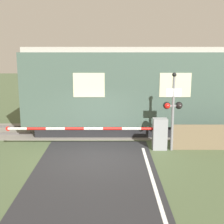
{
  "coord_description": "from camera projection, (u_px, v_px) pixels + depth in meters",
  "views": [
    {
      "loc": [
        0.61,
        -11.87,
        4.31
      ],
      "look_at": [
        0.66,
        1.52,
        1.51
      ],
      "focal_mm": 50.0,
      "sensor_mm": 36.0,
      "label": 1
    }
  ],
  "objects": [
    {
      "name": "track_bed",
      "position": [
        99.0,
        131.0,
        16.19
      ],
      "size": [
        36.0,
        3.2,
        0.13
      ],
      "color": "slate",
      "rests_on": "ground_plane"
    },
    {
      "name": "ground_plane",
      "position": [
        96.0,
        156.0,
        12.5
      ],
      "size": [
        80.0,
        80.0,
        0.0
      ],
      "primitive_type": "plane",
      "color": "#475638"
    },
    {
      "name": "signal_post",
      "position": [
        172.0,
        107.0,
        12.9
      ],
      "size": [
        0.8,
        0.26,
        3.29
      ],
      "color": "gray",
      "rests_on": "ground_plane"
    },
    {
      "name": "roadside_fence",
      "position": [
        214.0,
        137.0,
        13.24
      ],
      "size": [
        3.64,
        0.06,
        1.1
      ],
      "color": "#726047",
      "rests_on": "ground_plane"
    },
    {
      "name": "crossing_barrier",
      "position": [
        145.0,
        133.0,
        13.26
      ],
      "size": [
        6.86,
        0.44,
        1.35
      ],
      "color": "gray",
      "rests_on": "ground_plane"
    },
    {
      "name": "train",
      "position": [
        168.0,
        89.0,
        15.76
      ],
      "size": [
        14.4,
        2.88,
        4.31
      ],
      "color": "black",
      "rests_on": "ground_plane"
    }
  ]
}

